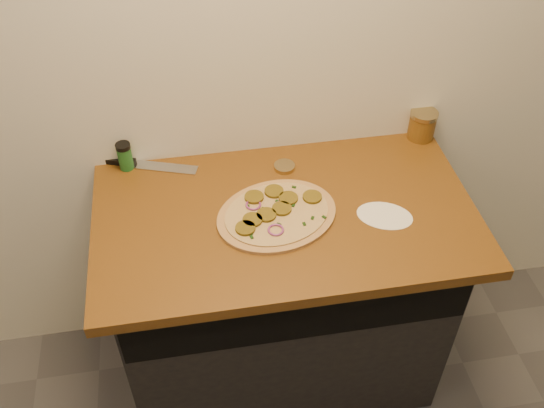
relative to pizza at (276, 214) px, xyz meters
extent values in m
cube|color=silver|center=(0.03, 0.35, 0.44)|extent=(4.00, 0.02, 2.70)
cube|color=black|center=(0.03, 0.05, -0.48)|extent=(1.10, 0.60, 0.86)
cube|color=brown|center=(0.03, 0.02, -0.03)|extent=(1.20, 0.70, 0.04)
cylinder|color=tan|center=(0.00, 0.00, 0.00)|extent=(0.47, 0.47, 0.01)
cylinder|color=beige|center=(0.00, 0.00, 0.00)|extent=(0.41, 0.41, 0.00)
cylinder|color=brown|center=(-0.10, -0.06, 0.01)|extent=(0.06, 0.06, 0.01)
cylinder|color=brown|center=(0.02, 0.01, 0.01)|extent=(0.06, 0.06, 0.01)
cylinder|color=brown|center=(0.01, 0.09, 0.01)|extent=(0.06, 0.06, 0.01)
cylinder|color=brown|center=(-0.06, 0.07, 0.01)|extent=(0.06, 0.06, 0.01)
cylinder|color=brown|center=(0.05, 0.05, 0.01)|extent=(0.06, 0.06, 0.01)
cylinder|color=brown|center=(-0.03, -0.01, 0.01)|extent=(0.06, 0.06, 0.01)
cylinder|color=brown|center=(0.12, 0.04, 0.01)|extent=(0.06, 0.06, 0.01)
cylinder|color=brown|center=(-0.08, -0.03, 0.01)|extent=(0.06, 0.06, 0.01)
torus|color=#803074|center=(0.02, 0.02, 0.01)|extent=(0.05, 0.05, 0.01)
torus|color=#803074|center=(-0.01, -0.08, 0.01)|extent=(0.05, 0.05, 0.01)
torus|color=#803074|center=(-0.07, 0.04, 0.01)|extent=(0.05, 0.05, 0.01)
cube|color=black|center=(0.07, -0.07, 0.01)|extent=(0.01, 0.01, 0.00)
cube|color=black|center=(0.00, -0.06, 0.01)|extent=(0.02, 0.02, 0.00)
cube|color=black|center=(0.01, 0.05, 0.01)|extent=(0.02, 0.02, 0.00)
cube|color=black|center=(-0.04, 0.02, 0.01)|extent=(0.02, 0.02, 0.00)
cube|color=black|center=(-0.09, -0.09, 0.01)|extent=(0.01, 0.02, 0.00)
cube|color=black|center=(-0.08, 0.04, 0.01)|extent=(0.01, 0.01, 0.00)
cube|color=black|center=(0.11, -0.05, 0.01)|extent=(0.01, 0.02, 0.00)
cube|color=black|center=(0.06, 0.02, 0.01)|extent=(0.01, 0.02, 0.00)
cube|color=black|center=(-0.09, -0.08, 0.01)|extent=(0.01, 0.01, 0.00)
cube|color=black|center=(0.02, 0.10, 0.01)|extent=(0.01, 0.02, 0.00)
cube|color=black|center=(-0.04, 0.01, 0.01)|extent=(0.02, 0.01, 0.00)
cube|color=black|center=(0.14, -0.05, 0.01)|extent=(0.02, 0.02, 0.00)
cube|color=black|center=(0.08, 0.10, 0.01)|extent=(0.02, 0.01, 0.00)
cube|color=#B7BAC1|center=(-0.34, 0.29, -0.01)|extent=(0.24, 0.12, 0.01)
cube|color=black|center=(-0.49, 0.35, 0.00)|extent=(0.13, 0.07, 0.02)
cylinder|color=tan|center=(0.07, 0.22, 0.00)|extent=(0.08, 0.08, 0.02)
cylinder|color=#A32010|center=(0.58, 0.32, 0.04)|extent=(0.09, 0.09, 0.09)
cylinder|color=tan|center=(0.58, 0.32, 0.09)|extent=(0.10, 0.10, 0.02)
cylinder|color=#1E5F24|center=(-0.46, 0.32, 0.03)|extent=(0.05, 0.05, 0.08)
cylinder|color=black|center=(-0.46, 0.32, 0.08)|extent=(0.05, 0.05, 0.01)
cylinder|color=white|center=(0.33, -0.06, -0.01)|extent=(0.23, 0.23, 0.00)
camera|label=1|loc=(-0.24, -1.33, 1.31)|focal=40.00mm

